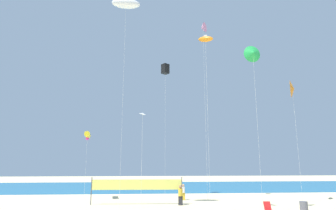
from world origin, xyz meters
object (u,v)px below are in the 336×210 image
object	(u,v)px
kite_white_diamond	(143,117)
beachgoer_mustard_shirt	(180,194)
kite_black_box	(165,69)
volleyball_net	(137,186)
beachgoer_white_shirt	(183,191)
kite_white_inflatable	(126,4)
kite_orange_inflatable	(206,40)
folding_beach_chair	(268,208)
kite_orange_delta	(292,89)
kite_pink_delta	(203,28)
kite_green_delta	(253,53)
trash_barrel	(304,208)
kite_yellow_tube	(88,135)

from	to	relation	value
kite_white_diamond	beachgoer_mustard_shirt	bearing A→B (deg)	57.68
beachgoer_mustard_shirt	kite_black_box	world-z (taller)	kite_black_box
volleyball_net	kite_black_box	xyz separation A→B (m)	(2.88, 5.47, 12.97)
beachgoer_white_shirt	kite_white_inflatable	size ratio (longest dim) A/B	0.08
kite_black_box	kite_orange_inflatable	xyz separation A→B (m)	(2.75, -10.23, -0.80)
kite_black_box	kite_orange_inflatable	world-z (taller)	kite_black_box
folding_beach_chair	kite_orange_delta	size ratio (longest dim) A/B	0.08
kite_pink_delta	folding_beach_chair	bearing A→B (deg)	-70.62
beachgoer_white_shirt	folding_beach_chair	size ratio (longest dim) A/B	1.75
kite_black_box	folding_beach_chair	bearing A→B (deg)	-57.80
kite_green_delta	kite_black_box	distance (m)	12.58
beachgoer_mustard_shirt	trash_barrel	xyz separation A→B (m)	(8.27, -5.42, -0.43)
beachgoer_white_shirt	kite_yellow_tube	size ratio (longest dim) A/B	0.23
kite_white_diamond	kite_green_delta	bearing A→B (deg)	5.71
trash_barrel	kite_black_box	world-z (taller)	kite_black_box
kite_black_box	kite_white_diamond	size ratio (longest dim) A/B	2.07
trash_barrel	kite_pink_delta	xyz separation A→B (m)	(-5.19, 8.49, 18.09)
kite_yellow_tube	trash_barrel	bearing A→B (deg)	-28.27
beachgoer_mustard_shirt	kite_orange_delta	distance (m)	15.18
volleyball_net	kite_green_delta	xyz separation A→B (m)	(9.52, -5.01, 10.95)
folding_beach_chair	kite_pink_delta	size ratio (longest dim) A/B	0.05
beachgoer_white_shirt	kite_pink_delta	bearing A→B (deg)	28.35
kite_pink_delta	kite_orange_inflatable	xyz separation A→B (m)	(-1.34, -7.25, -4.77)
kite_black_box	kite_orange_delta	xyz separation A→B (m)	(12.42, -5.68, -3.70)
kite_white_diamond	kite_orange_inflatable	bearing A→B (deg)	12.68
folding_beach_chair	volleyball_net	world-z (taller)	volleyball_net
kite_white_diamond	kite_orange_inflatable	xyz separation A→B (m)	(5.12, 1.15, 6.78)
kite_black_box	kite_orange_inflatable	bearing A→B (deg)	-74.97
trash_barrel	kite_orange_inflatable	xyz separation A→B (m)	(-6.53, 1.24, 13.32)
beachgoer_white_shirt	trash_barrel	distance (m)	11.60
kite_black_box	kite_white_inflatable	xyz separation A→B (m)	(-4.17, -8.10, 3.51)
folding_beach_chair	kite_white_inflatable	xyz separation A→B (m)	(-11.04, 2.82, 17.65)
beachgoer_white_shirt	volleyball_net	size ratio (longest dim) A/B	0.19
kite_green_delta	kite_black_box	bearing A→B (deg)	122.38
kite_white_inflatable	kite_orange_delta	world-z (taller)	kite_white_inflatable
kite_orange_delta	kite_orange_inflatable	xyz separation A→B (m)	(-9.67, -4.56, 2.90)
folding_beach_chair	kite_orange_inflatable	size ratio (longest dim) A/B	0.06
trash_barrel	kite_orange_delta	xyz separation A→B (m)	(3.14, 5.80, 10.42)
beachgoer_white_shirt	volleyball_net	xyz separation A→B (m)	(-4.55, -2.75, 0.81)
folding_beach_chair	kite_white_inflatable	world-z (taller)	kite_white_inflatable
trash_barrel	beachgoer_white_shirt	bearing A→B (deg)	131.00
volleyball_net	kite_white_inflatable	xyz separation A→B (m)	(-1.29, -2.63, 16.48)
kite_white_inflatable	kite_orange_delta	xyz separation A→B (m)	(16.59, 2.42, -7.21)
trash_barrel	kite_orange_inflatable	distance (m)	14.89
kite_white_diamond	kite_orange_delta	world-z (taller)	kite_orange_delta
beachgoer_white_shirt	folding_beach_chair	world-z (taller)	beachgoer_white_shirt
folding_beach_chair	kite_pink_delta	bearing A→B (deg)	106.49
kite_green_delta	kite_white_diamond	xyz separation A→B (m)	(-9.01, -0.90, -5.56)
kite_white_diamond	volleyball_net	bearing A→B (deg)	94.93
beachgoer_mustard_shirt	kite_orange_inflatable	bearing A→B (deg)	145.74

